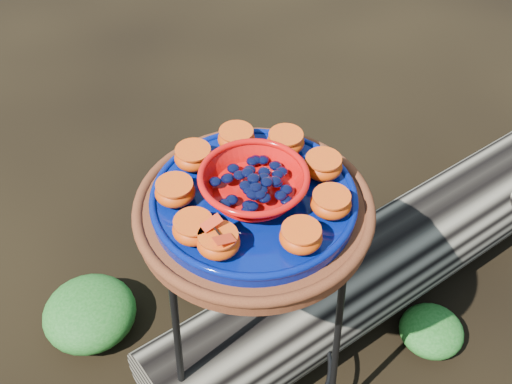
{
  "coord_description": "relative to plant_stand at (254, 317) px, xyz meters",
  "views": [
    {
      "loc": [
        -0.08,
        -0.87,
        1.65
      ],
      "look_at": [
        0.0,
        0.0,
        0.77
      ],
      "focal_mm": 45.0,
      "sensor_mm": 36.0,
      "label": 1
    }
  ],
  "objects": [
    {
      "name": "orange_half_5",
      "position": [
        -0.02,
        0.15,
        0.44
      ],
      "size": [
        0.08,
        0.08,
        0.04
      ],
      "primitive_type": "ellipsoid",
      "color": "#B13202",
      "rests_on": "cobalt_plate"
    },
    {
      "name": "cobalt_plate",
      "position": [
        0.0,
        0.0,
        0.4
      ],
      "size": [
        0.4,
        0.4,
        0.03
      ],
      "primitive_type": "cylinder",
      "color": "#00085A",
      "rests_on": "terracotta_saucer"
    },
    {
      "name": "plant_stand",
      "position": [
        0.0,
        0.0,
        0.0
      ],
      "size": [
        0.44,
        0.44,
        0.7
      ],
      "primitive_type": null,
      "color": "black",
      "rests_on": "ground"
    },
    {
      "name": "glass_gems",
      "position": [
        0.0,
        0.0,
        0.48
      ],
      "size": [
        0.16,
        0.16,
        0.03
      ],
      "primitive_type": null,
      "color": "black",
      "rests_on": "red_bowl"
    },
    {
      "name": "orange_half_8",
      "position": [
        -0.12,
        -0.09,
        0.44
      ],
      "size": [
        0.08,
        0.08,
        0.04
      ],
      "primitive_type": "ellipsoid",
      "color": "#B13202",
      "rests_on": "cobalt_plate"
    },
    {
      "name": "driftwood_log",
      "position": [
        0.41,
        0.29,
        -0.21
      ],
      "size": [
        1.53,
        1.12,
        0.29
      ],
      "primitive_type": null,
      "rotation": [
        0.0,
        0.0,
        0.53
      ],
      "color": "black",
      "rests_on": "ground"
    },
    {
      "name": "orange_half_1",
      "position": [
        0.07,
        -0.13,
        0.44
      ],
      "size": [
        0.08,
        0.08,
        0.04
      ],
      "primitive_type": "ellipsoid",
      "color": "#B13202",
      "rests_on": "cobalt_plate"
    },
    {
      "name": "orange_half_4",
      "position": [
        0.08,
        0.13,
        0.44
      ],
      "size": [
        0.08,
        0.08,
        0.04
      ],
      "primitive_type": "ellipsoid",
      "color": "#B13202",
      "rests_on": "cobalt_plate"
    },
    {
      "name": "foliage_right",
      "position": [
        0.53,
        0.11,
        -0.3
      ],
      "size": [
        0.19,
        0.19,
        0.09
      ],
      "primitive_type": "ellipsoid",
      "color": "#124A11",
      "rests_on": "ground"
    },
    {
      "name": "red_bowl",
      "position": [
        0.0,
        0.0,
        0.44
      ],
      "size": [
        0.2,
        0.2,
        0.06
      ],
      "primitive_type": null,
      "color": "red",
      "rests_on": "cobalt_plate"
    },
    {
      "name": "foliage_left",
      "position": [
        -0.46,
        0.25,
        -0.28
      ],
      "size": [
        0.27,
        0.27,
        0.14
      ],
      "primitive_type": "ellipsoid",
      "color": "#124A11",
      "rests_on": "ground"
    },
    {
      "name": "orange_half_6",
      "position": [
        -0.11,
        0.1,
        0.44
      ],
      "size": [
        0.08,
        0.08,
        0.04
      ],
      "primitive_type": "ellipsoid",
      "color": "#B13202",
      "rests_on": "cobalt_plate"
    },
    {
      "name": "terracotta_saucer",
      "position": [
        0.0,
        0.0,
        0.37
      ],
      "size": [
        0.47,
        0.47,
        0.04
      ],
      "primitive_type": "cylinder",
      "color": "#541E11",
      "rests_on": "plant_stand"
    },
    {
      "name": "orange_half_3",
      "position": [
        0.14,
        0.05,
        0.44
      ],
      "size": [
        0.08,
        0.08,
        0.04
      ],
      "primitive_type": "ellipsoid",
      "color": "#B13202",
      "rests_on": "cobalt_plate"
    },
    {
      "name": "foliage_back",
      "position": [
        -0.12,
        0.47,
        -0.27
      ],
      "size": [
        0.32,
        0.32,
        0.16
      ],
      "primitive_type": "ellipsoid",
      "color": "#124A11",
      "rests_on": "ground"
    },
    {
      "name": "orange_half_0",
      "position": [
        -0.08,
        -0.13,
        0.44
      ],
      "size": [
        0.08,
        0.08,
        0.04
      ],
      "primitive_type": "ellipsoid",
      "color": "#B13202",
      "rests_on": "cobalt_plate"
    },
    {
      "name": "orange_half_7",
      "position": [
        -0.15,
        0.0,
        0.44
      ],
      "size": [
        0.08,
        0.08,
        0.04
      ],
      "primitive_type": "ellipsoid",
      "color": "#B13202",
      "rests_on": "cobalt_plate"
    },
    {
      "name": "orange_half_2",
      "position": [
        0.14,
        -0.06,
        0.44
      ],
      "size": [
        0.08,
        0.08,
        0.04
      ],
      "primitive_type": "ellipsoid",
      "color": "#B13202",
      "rests_on": "cobalt_plate"
    },
    {
      "name": "butterfly",
      "position": [
        -0.08,
        -0.13,
        0.46
      ],
      "size": [
        0.1,
        0.08,
        0.01
      ],
      "primitive_type": null,
      "rotation": [
        0.0,
        0.0,
        0.46
      ],
      "color": "red",
      "rests_on": "orange_half_0"
    }
  ]
}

